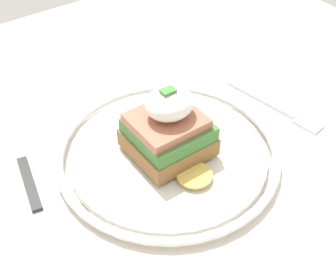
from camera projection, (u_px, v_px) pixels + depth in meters
name	position (u px, v px, depth m)	size (l,w,h in m)	color
dining_table	(126.00, 202.00, 0.67)	(1.03, 0.77, 0.73)	beige
plate	(168.00, 153.00, 0.56)	(0.27, 0.27, 0.02)	silver
sandwich	(168.00, 128.00, 0.54)	(0.09, 0.12, 0.09)	olive
fork	(277.00, 107.00, 0.64)	(0.04, 0.15, 0.00)	silver
knife	(37.00, 210.00, 0.51)	(0.06, 0.20, 0.01)	#2D2D2D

